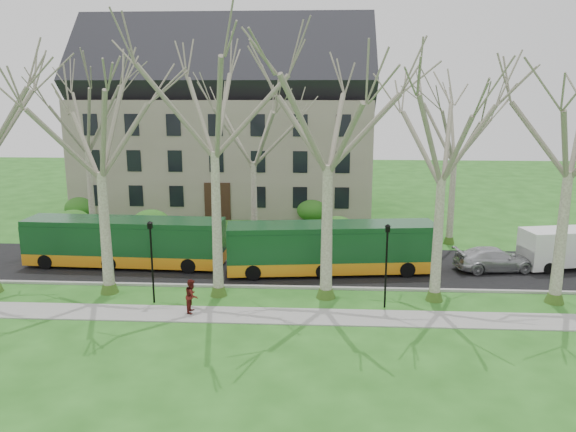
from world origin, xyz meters
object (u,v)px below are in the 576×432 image
(bus_follow, at_px, (331,248))
(van_a, at_px, (568,249))
(pedestrian_b, at_px, (192,296))
(bus_lead, at_px, (125,242))
(sedan, at_px, (495,259))

(bus_follow, bearing_deg, van_a, -0.06)
(pedestrian_b, bearing_deg, bus_lead, 38.47)
(bus_lead, height_order, van_a, bus_lead)
(bus_follow, distance_m, van_a, 14.72)
(bus_follow, distance_m, pedestrian_b, 9.66)
(bus_lead, height_order, bus_follow, bus_follow)
(bus_lead, xyz_separation_m, sedan, (22.86, 0.25, -0.83))
(sedan, bearing_deg, bus_lead, 82.77)
(bus_lead, height_order, sedan, bus_lead)
(bus_lead, relative_size, pedestrian_b, 7.28)
(sedan, bearing_deg, bus_follow, 87.44)
(van_a, bearing_deg, pedestrian_b, -170.57)
(bus_follow, xyz_separation_m, van_a, (14.62, 1.67, -0.32))
(sedan, xyz_separation_m, pedestrian_b, (-17.04, -7.50, 0.14))
(bus_follow, relative_size, pedestrian_b, 7.34)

